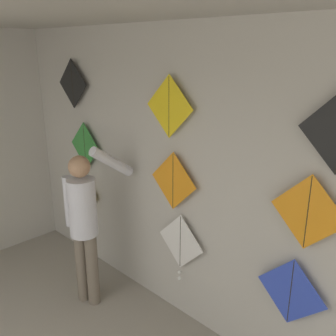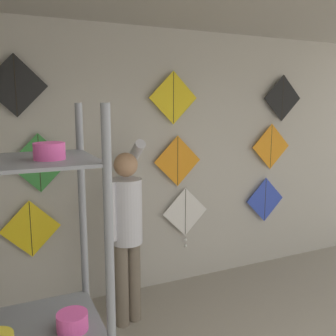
{
  "view_description": "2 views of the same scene",
  "coord_description": "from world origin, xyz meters",
  "px_view_note": "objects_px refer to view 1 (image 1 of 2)",
  "views": [
    {
      "loc": [
        2.28,
        1.04,
        2.59
      ],
      "look_at": [
        0.23,
        3.12,
        1.64
      ],
      "focal_mm": 40.0,
      "sensor_mm": 36.0,
      "label": 1
    },
    {
      "loc": [
        -1.7,
        -0.24,
        2.04
      ],
      "look_at": [
        -0.16,
        3.12,
        1.4
      ],
      "focal_mm": 40.0,
      "sensor_mm": 36.0,
      "label": 2
    }
  ],
  "objects_px": {
    "kite_2": "(291,292)",
    "kite_6": "(73,84)",
    "shopkeeper": "(84,218)",
    "kite_5": "(308,213)",
    "kite_0": "(83,193)",
    "kite_7": "(169,107)",
    "kite_3": "(85,146)",
    "kite_4": "(173,181)",
    "kite_1": "(180,244)"
  },
  "relations": [
    {
      "from": "kite_6",
      "to": "kite_2",
      "type": "bearing_deg",
      "value": 0.0
    },
    {
      "from": "kite_0",
      "to": "kite_6",
      "type": "xyz_separation_m",
      "value": [
        -0.05,
        0.0,
        1.32
      ]
    },
    {
      "from": "kite_2",
      "to": "kite_6",
      "type": "relative_size",
      "value": 1.0
    },
    {
      "from": "kite_1",
      "to": "kite_7",
      "type": "bearing_deg",
      "value": 179.74
    },
    {
      "from": "kite_1",
      "to": "kite_2",
      "type": "relative_size",
      "value": 1.25
    },
    {
      "from": "shopkeeper",
      "to": "kite_5",
      "type": "xyz_separation_m",
      "value": [
        2.02,
        0.49,
        0.55
      ]
    },
    {
      "from": "kite_4",
      "to": "kite_5",
      "type": "height_order",
      "value": "kite_5"
    },
    {
      "from": "kite_1",
      "to": "kite_6",
      "type": "distance_m",
      "value": 2.18
    },
    {
      "from": "kite_0",
      "to": "kite_4",
      "type": "bearing_deg",
      "value": 0.0
    },
    {
      "from": "kite_7",
      "to": "kite_1",
      "type": "bearing_deg",
      "value": -0.26
    },
    {
      "from": "kite_0",
      "to": "kite_2",
      "type": "bearing_deg",
      "value": 0.0
    },
    {
      "from": "kite_3",
      "to": "kite_4",
      "type": "bearing_deg",
      "value": 0.0
    },
    {
      "from": "kite_1",
      "to": "kite_3",
      "type": "relative_size",
      "value": 1.25
    },
    {
      "from": "kite_0",
      "to": "kite_1",
      "type": "xyz_separation_m",
      "value": [
        1.64,
        -0.0,
        -0.06
      ]
    },
    {
      "from": "kite_1",
      "to": "shopkeeper",
      "type": "bearing_deg",
      "value": -150.05
    },
    {
      "from": "kite_1",
      "to": "kite_3",
      "type": "xyz_separation_m",
      "value": [
        -1.52,
        0.0,
        0.68
      ]
    },
    {
      "from": "kite_2",
      "to": "kite_3",
      "type": "relative_size",
      "value": 1.0
    },
    {
      "from": "kite_1",
      "to": "kite_0",
      "type": "bearing_deg",
      "value": 179.98
    },
    {
      "from": "kite_0",
      "to": "kite_3",
      "type": "distance_m",
      "value": 0.63
    },
    {
      "from": "kite_2",
      "to": "kite_6",
      "type": "xyz_separation_m",
      "value": [
        -2.8,
        0.0,
        1.34
      ]
    },
    {
      "from": "kite_3",
      "to": "kite_5",
      "type": "xyz_separation_m",
      "value": [
        2.69,
        0.0,
        0.02
      ]
    },
    {
      "from": "shopkeeper",
      "to": "kite_5",
      "type": "relative_size",
      "value": 3.1
    },
    {
      "from": "kite_5",
      "to": "kite_4",
      "type": "bearing_deg",
      "value": 180.0
    },
    {
      "from": "kite_4",
      "to": "kite_5",
      "type": "xyz_separation_m",
      "value": [
        1.27,
        0.0,
        0.1
      ]
    },
    {
      "from": "kite_4",
      "to": "kite_6",
      "type": "height_order",
      "value": "kite_6"
    },
    {
      "from": "kite_0",
      "to": "kite_2",
      "type": "height_order",
      "value": "kite_0"
    },
    {
      "from": "kite_4",
      "to": "kite_6",
      "type": "relative_size",
      "value": 1.0
    },
    {
      "from": "kite_2",
      "to": "kite_4",
      "type": "bearing_deg",
      "value": 180.0
    },
    {
      "from": "shopkeeper",
      "to": "kite_1",
      "type": "distance_m",
      "value": 1.0
    },
    {
      "from": "kite_2",
      "to": "kite_5",
      "type": "xyz_separation_m",
      "value": [
        0.05,
        0.0,
        0.66
      ]
    },
    {
      "from": "kite_3",
      "to": "kite_4",
      "type": "height_order",
      "value": "kite_3"
    },
    {
      "from": "kite_3",
      "to": "kite_7",
      "type": "bearing_deg",
      "value": 0.0
    },
    {
      "from": "shopkeeper",
      "to": "kite_6",
      "type": "xyz_separation_m",
      "value": [
        -0.83,
        0.49,
        1.22
      ]
    },
    {
      "from": "kite_2",
      "to": "kite_1",
      "type": "bearing_deg",
      "value": -179.96
    },
    {
      "from": "kite_1",
      "to": "kite_5",
      "type": "relative_size",
      "value": 1.25
    },
    {
      "from": "kite_2",
      "to": "kite_5",
      "type": "height_order",
      "value": "kite_5"
    },
    {
      "from": "kite_5",
      "to": "kite_6",
      "type": "relative_size",
      "value": 1.0
    },
    {
      "from": "kite_7",
      "to": "kite_3",
      "type": "bearing_deg",
      "value": 180.0
    },
    {
      "from": "kite_2",
      "to": "kite_3",
      "type": "height_order",
      "value": "kite_3"
    },
    {
      "from": "shopkeeper",
      "to": "kite_7",
      "type": "height_order",
      "value": "kite_7"
    },
    {
      "from": "kite_2",
      "to": "kite_6",
      "type": "height_order",
      "value": "kite_6"
    },
    {
      "from": "kite_0",
      "to": "kite_4",
      "type": "height_order",
      "value": "kite_4"
    },
    {
      "from": "shopkeeper",
      "to": "kite_0",
      "type": "xyz_separation_m",
      "value": [
        -0.78,
        0.49,
        -0.1
      ]
    },
    {
      "from": "kite_0",
      "to": "kite_2",
      "type": "xyz_separation_m",
      "value": [
        2.75,
        0.0,
        -0.02
      ]
    },
    {
      "from": "kite_5",
      "to": "kite_1",
      "type": "bearing_deg",
      "value": -179.97
    },
    {
      "from": "kite_1",
      "to": "kite_6",
      "type": "bearing_deg",
      "value": 179.98
    },
    {
      "from": "shopkeeper",
      "to": "kite_2",
      "type": "bearing_deg",
      "value": -3.17
    },
    {
      "from": "kite_1",
      "to": "kite_2",
      "type": "xyz_separation_m",
      "value": [
        1.12,
        0.0,
        0.04
      ]
    },
    {
      "from": "kite_3",
      "to": "kite_2",
      "type": "bearing_deg",
      "value": 0.0
    },
    {
      "from": "shopkeeper",
      "to": "kite_1",
      "type": "xyz_separation_m",
      "value": [
        0.85,
        0.49,
        -0.16
      ]
    }
  ]
}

